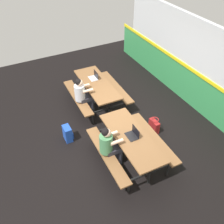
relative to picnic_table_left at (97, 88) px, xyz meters
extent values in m
cube|color=black|center=(1.20, -0.07, -0.59)|extent=(10.00, 10.00, 0.02)
cube|color=#338C4C|center=(1.20, 2.59, -0.03)|extent=(8.00, 0.12, 1.10)
cube|color=yellow|center=(1.20, 2.53, 0.57)|extent=(8.00, 0.03, 0.10)
cube|color=silver|center=(1.20, 2.59, 1.32)|extent=(6.72, 0.12, 1.40)
cube|color=brown|center=(0.00, 0.00, 0.14)|extent=(2.05, 0.81, 0.04)
cube|color=brown|center=(-0.02, -0.63, -0.15)|extent=(1.94, 0.33, 0.04)
cube|color=brown|center=(0.02, 0.63, -0.15)|extent=(1.94, 0.33, 0.04)
cube|color=black|center=(-0.84, 0.02, -0.23)|extent=(0.04, 0.04, 0.70)
cube|color=black|center=(-0.84, 0.02, -0.19)|extent=(0.08, 1.55, 0.04)
cube|color=black|center=(-0.85, -0.48, -0.37)|extent=(0.04, 0.04, 0.41)
cube|color=black|center=(-0.82, 0.53, -0.37)|extent=(0.04, 0.04, 0.41)
cube|color=black|center=(0.84, -0.02, -0.23)|extent=(0.04, 0.04, 0.70)
cube|color=black|center=(0.84, -0.02, -0.19)|extent=(0.08, 1.55, 0.04)
cube|color=black|center=(0.82, -0.53, -0.37)|extent=(0.04, 0.04, 0.41)
cube|color=black|center=(0.85, 0.48, -0.37)|extent=(0.04, 0.04, 0.41)
cube|color=brown|center=(2.41, -0.22, 0.14)|extent=(2.05, 0.81, 0.04)
cube|color=brown|center=(2.39, -0.86, -0.15)|extent=(1.94, 0.33, 0.04)
cube|color=brown|center=(2.43, 0.41, -0.15)|extent=(1.94, 0.33, 0.04)
cube|color=black|center=(1.57, -0.20, -0.23)|extent=(0.04, 0.04, 0.70)
cube|color=black|center=(1.57, -0.20, -0.19)|extent=(0.08, 1.55, 0.04)
cube|color=black|center=(1.56, -0.71, -0.37)|extent=(0.04, 0.04, 0.41)
cube|color=black|center=(1.59, 0.31, -0.37)|extent=(0.04, 0.04, 0.41)
cube|color=black|center=(3.24, -0.24, -0.23)|extent=(0.04, 0.04, 0.70)
cube|color=black|center=(3.24, -0.24, -0.19)|extent=(0.08, 1.55, 0.04)
cube|color=black|center=(3.23, -0.75, -0.37)|extent=(0.04, 0.04, 0.41)
cube|color=black|center=(3.26, 0.26, -0.37)|extent=(0.04, 0.04, 0.41)
cylinder|color=#2D2D38|center=(0.15, -0.32, -0.35)|extent=(0.11, 0.11, 0.45)
cylinder|color=#2D2D38|center=(0.33, -0.32, -0.35)|extent=(0.11, 0.11, 0.45)
cube|color=#2D2D38|center=(0.24, -0.47, -0.07)|extent=(0.31, 0.39, 0.12)
cylinder|color=silver|center=(0.23, -0.64, 0.17)|extent=(0.30, 0.30, 0.48)
cylinder|color=beige|center=(0.10, -0.44, 0.27)|extent=(0.09, 0.30, 0.08)
cylinder|color=beige|center=(0.38, -0.45, 0.27)|extent=(0.09, 0.30, 0.08)
sphere|color=beige|center=(0.23, -0.62, 0.50)|extent=(0.20, 0.20, 0.20)
sphere|color=black|center=(0.23, -0.65, 0.54)|extent=(0.18, 0.18, 0.18)
cylinder|color=#2D2D38|center=(2.27, -0.53, -0.35)|extent=(0.11, 0.11, 0.45)
cylinder|color=#2D2D38|center=(2.45, -0.53, -0.35)|extent=(0.11, 0.11, 0.45)
cube|color=#2D2D38|center=(2.35, -0.68, -0.07)|extent=(0.31, 0.39, 0.12)
cylinder|color=#4C8C59|center=(2.35, -0.86, 0.17)|extent=(0.30, 0.30, 0.48)
cylinder|color=beige|center=(2.21, -0.65, 0.27)|extent=(0.09, 0.30, 0.08)
cylinder|color=beige|center=(2.49, -0.66, 0.27)|extent=(0.09, 0.30, 0.08)
sphere|color=beige|center=(2.35, -0.84, 0.50)|extent=(0.20, 0.20, 0.20)
sphere|color=black|center=(2.35, -0.87, 0.54)|extent=(0.18, 0.18, 0.18)
cube|color=silver|center=(-0.30, 0.01, 0.17)|extent=(0.33, 0.23, 0.01)
cube|color=black|center=(-0.30, 0.11, 0.28)|extent=(0.32, 0.02, 0.21)
cube|color=black|center=(2.40, -0.22, 0.17)|extent=(0.33, 0.23, 0.01)
cube|color=black|center=(2.41, -0.12, 0.28)|extent=(0.32, 0.02, 0.21)
cube|color=#1E47B2|center=(1.10, -1.38, -0.36)|extent=(0.30, 0.18, 0.44)
cube|color=#1E47B2|center=(1.10, -1.27, -0.42)|extent=(0.21, 0.04, 0.19)
cube|color=maroon|center=(1.88, 0.84, -0.40)|extent=(0.34, 0.14, 0.36)
torus|color=maroon|center=(1.88, 0.84, -0.16)|extent=(0.21, 0.21, 0.02)
camera|label=1|loc=(5.91, -2.55, 4.36)|focal=40.81mm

